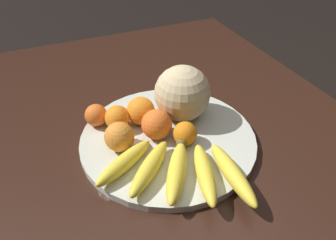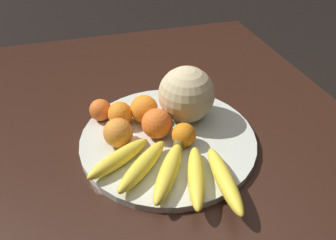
# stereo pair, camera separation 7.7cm
# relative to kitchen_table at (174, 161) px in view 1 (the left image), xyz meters

# --- Properties ---
(kitchen_table) EXTENTS (1.36, 1.00, 0.73)m
(kitchen_table) POSITION_rel_kitchen_table_xyz_m (0.00, 0.00, 0.00)
(kitchen_table) COLOR black
(kitchen_table) RESTS_ON ground_plane
(fruit_bowl) EXTENTS (0.43, 0.43, 0.02)m
(fruit_bowl) POSITION_rel_kitchen_table_xyz_m (-0.02, 0.03, 0.10)
(fruit_bowl) COLOR beige
(fruit_bowl) RESTS_ON kitchen_table
(melon) EXTENTS (0.14, 0.14, 0.14)m
(melon) POSITION_rel_kitchen_table_xyz_m (0.04, -0.04, 0.18)
(melon) COLOR beige
(melon) RESTS_ON fruit_bowl
(banana_bunch) EXTENTS (0.27, 0.30, 0.04)m
(banana_bunch) POSITION_rel_kitchen_table_xyz_m (-0.15, 0.06, 0.13)
(banana_bunch) COLOR brown
(banana_bunch) RESTS_ON fruit_bowl
(orange_front_left) EXTENTS (0.06, 0.06, 0.06)m
(orange_front_left) POSITION_rel_kitchen_table_xyz_m (0.06, 0.13, 0.14)
(orange_front_left) COLOR orange
(orange_front_left) RESTS_ON fruit_bowl
(orange_front_right) EXTENTS (0.07, 0.07, 0.07)m
(orange_front_right) POSITION_rel_kitchen_table_xyz_m (-0.01, 0.05, 0.15)
(orange_front_right) COLOR orange
(orange_front_right) RESTS_ON fruit_bowl
(orange_mid_center) EXTENTS (0.07, 0.07, 0.07)m
(orange_mid_center) POSITION_rel_kitchen_table_xyz_m (-0.01, 0.15, 0.15)
(orange_mid_center) COLOR orange
(orange_mid_center) RESTS_ON fruit_bowl
(orange_back_left) EXTENTS (0.07, 0.07, 0.07)m
(orange_back_left) POSITION_rel_kitchen_table_xyz_m (0.06, 0.07, 0.15)
(orange_back_left) COLOR orange
(orange_back_left) RESTS_ON fruit_bowl
(orange_back_right) EXTENTS (0.06, 0.06, 0.06)m
(orange_back_right) POSITION_rel_kitchen_table_xyz_m (0.10, 0.17, 0.14)
(orange_back_right) COLOR orange
(orange_back_right) RESTS_ON fruit_bowl
(orange_top_small) EXTENTS (0.06, 0.06, 0.06)m
(orange_top_small) POSITION_rel_kitchen_table_xyz_m (-0.06, -0.00, 0.14)
(orange_top_small) COLOR orange
(orange_top_small) RESTS_ON fruit_bowl
(produce_tag) EXTENTS (0.08, 0.06, 0.00)m
(produce_tag) POSITION_rel_kitchen_table_xyz_m (0.01, 0.12, 0.11)
(produce_tag) COLOR white
(produce_tag) RESTS_ON fruit_bowl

